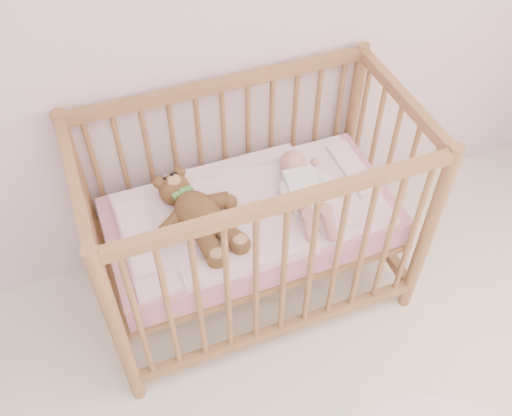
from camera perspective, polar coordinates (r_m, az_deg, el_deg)
name	(u,v)px	position (r m, az deg, el deg)	size (l,w,h in m)	color
crib	(252,219)	(2.45, -0.42, -1.07)	(1.36, 0.76, 1.00)	#9C6242
mattress	(252,221)	(2.46, -0.41, -1.30)	(1.22, 0.62, 0.13)	pink
blanket	(252,209)	(2.40, -0.42, -0.13)	(1.10, 0.58, 0.06)	#FAACC1
baby	(303,187)	(2.40, 4.77, 2.16)	(0.25, 0.52, 0.12)	white
teddy_bear	(199,214)	(2.28, -5.77, -0.61)	(0.38, 0.54, 0.15)	brown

